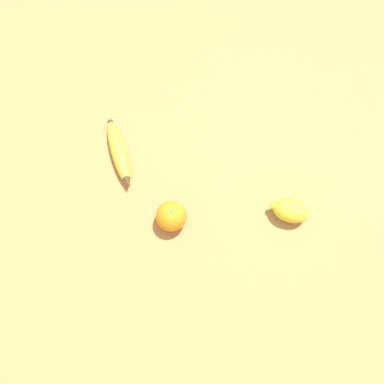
% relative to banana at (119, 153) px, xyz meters
% --- Properties ---
extents(ground_plane, '(3.00, 3.00, 0.00)m').
position_rel_banana_xyz_m(ground_plane, '(-0.11, -0.05, -0.02)').
color(ground_plane, '#A87A47').
extents(banana, '(0.18, 0.10, 0.04)m').
position_rel_banana_xyz_m(banana, '(0.00, 0.00, 0.00)').
color(banana, gold).
rests_on(banana, ground_plane).
extents(orange, '(0.07, 0.07, 0.07)m').
position_rel_banana_xyz_m(orange, '(-0.20, 0.01, 0.02)').
color(orange, orange).
rests_on(orange, ground_plane).
extents(lemon, '(0.09, 0.09, 0.05)m').
position_rel_banana_xyz_m(lemon, '(-0.36, -0.19, 0.01)').
color(lemon, yellow).
rests_on(lemon, ground_plane).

